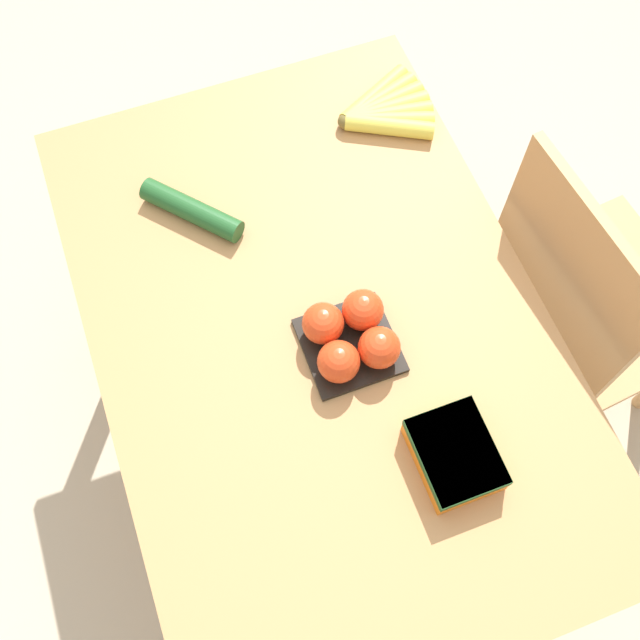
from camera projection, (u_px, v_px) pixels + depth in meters
ground_plane at (320, 441)px, 1.97m from camera, size 12.00×12.00×0.00m
dining_table at (320, 352)px, 1.41m from camera, size 1.18×0.78×0.72m
chair at (582, 307)px, 1.61m from camera, size 0.46×0.44×0.90m
banana_bunch at (384, 111)px, 1.49m from camera, size 0.19×0.19×0.04m
tomato_pack at (350, 337)px, 1.26m from camera, size 0.16×0.16×0.08m
carrot_bag at (455, 454)px, 1.18m from camera, size 0.15×0.12×0.05m
cucumber_near at (192, 210)px, 1.39m from camera, size 0.18×0.17×0.04m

